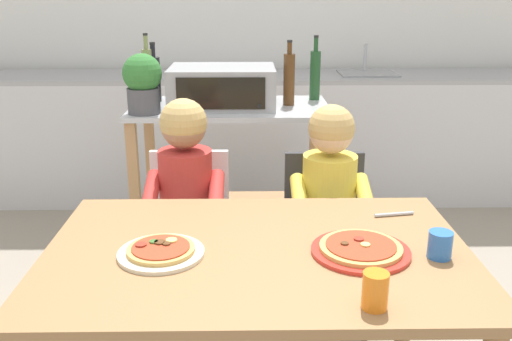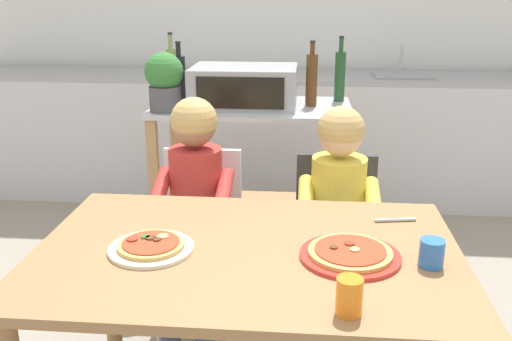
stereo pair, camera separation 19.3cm
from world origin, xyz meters
name	(u,v)px [view 2 (the right image)]	position (x,y,z in m)	size (l,w,h in m)	color
ground_plane	(270,283)	(0.00, 1.13, 0.00)	(11.29, 11.29, 0.00)	gray
back_wall_tiled	(287,7)	(0.00, 2.88, 1.35)	(5.27, 0.14, 2.70)	white
kitchen_counter	(283,136)	(0.00, 2.47, 0.45)	(4.74, 0.60, 1.11)	silver
kitchen_island_cart	(252,160)	(-0.12, 1.38, 0.60)	(1.04, 0.58, 0.90)	#B7BABF
toaster_oven	(244,86)	(-0.16, 1.37, 1.01)	(0.54, 0.40, 0.20)	#999BA0
bottle_tall_green_wine	(312,79)	(0.19, 1.40, 1.04)	(0.06, 0.06, 0.34)	#4C2D14
bottle_dark_olive_oil	(340,75)	(0.34, 1.55, 1.04)	(0.06, 0.06, 0.35)	#1E4723
bottle_clear_vinegar	(179,77)	(-0.53, 1.51, 1.03)	(0.07, 0.07, 0.32)	black
bottle_squat_spirits	(172,74)	(-0.54, 1.40, 1.06)	(0.05, 0.05, 0.37)	olive
potted_herb_plant	(164,80)	(-0.54, 1.21, 1.06)	(0.19, 0.19, 0.29)	#4C4C51
dining_table	(247,280)	(0.00, 0.00, 0.64)	(1.28, 0.85, 0.75)	olive
dining_chair_left	(200,229)	(-0.28, 0.72, 0.48)	(0.36, 0.36, 0.81)	silver
dining_chair_right	(335,237)	(0.30, 0.69, 0.48)	(0.36, 0.36, 0.81)	#333338
child_in_red_shirt	(194,196)	(-0.28, 0.60, 0.68)	(0.32, 0.42, 1.06)	#424C6B
child_in_yellow_shirt	(338,207)	(0.30, 0.57, 0.67)	(0.32, 0.42, 1.04)	#424C6B
pizza_plate_cream	(151,247)	(-0.28, -0.04, 0.76)	(0.25, 0.25, 0.03)	beige
pizza_plate_red_rimmed	(350,254)	(0.30, -0.03, 0.76)	(0.29, 0.29, 0.03)	red
drinking_cup_orange	(349,296)	(0.28, -0.33, 0.80)	(0.06, 0.06, 0.09)	orange
drinking_cup_blue	(432,253)	(0.53, -0.06, 0.79)	(0.07, 0.07, 0.08)	blue
serving_spoon	(395,220)	(0.47, 0.25, 0.75)	(0.01, 0.01, 0.14)	#B7BABF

